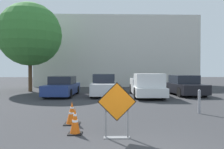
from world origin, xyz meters
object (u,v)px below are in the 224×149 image
(traffic_cone_second, at_px, (72,113))
(bollard_nearest, at_px, (199,101))
(pickup_truck, at_px, (147,86))
(traffic_cone_nearest, at_px, (75,121))
(parked_car_second, at_px, (104,86))
(parked_car_nearest, at_px, (62,87))
(parked_car_third, at_px, (184,86))
(road_closed_sign, at_px, (117,107))

(traffic_cone_second, height_order, bollard_nearest, bollard_nearest)
(bollard_nearest, bearing_deg, pickup_truck, 100.59)
(traffic_cone_nearest, relative_size, pickup_truck, 0.14)
(parked_car_second, bearing_deg, traffic_cone_second, 84.10)
(parked_car_nearest, bearing_deg, traffic_cone_second, 106.00)
(traffic_cone_nearest, xyz_separation_m, parked_car_third, (6.63, 9.77, 0.31))
(parked_car_nearest, distance_m, bollard_nearest, 9.67)
(parked_car_second, relative_size, bollard_nearest, 4.40)
(road_closed_sign, relative_size, parked_car_second, 0.34)
(traffic_cone_nearest, height_order, parked_car_nearest, parked_car_nearest)
(parked_car_second, xyz_separation_m, parked_car_third, (5.92, 0.14, -0.03))
(bollard_nearest, bearing_deg, traffic_cone_second, -161.59)
(road_closed_sign, xyz_separation_m, pickup_truck, (2.50, 9.17, -0.11))
(traffic_cone_second, distance_m, parked_car_third, 11.05)
(traffic_cone_second, bearing_deg, traffic_cone_nearest, -76.85)
(traffic_cone_nearest, bearing_deg, pickup_truck, 67.27)
(road_closed_sign, bearing_deg, parked_car_nearest, 109.02)
(parked_car_nearest, xyz_separation_m, pickup_truck, (5.91, -0.74, 0.08))
(traffic_cone_second, xyz_separation_m, bollard_nearest, (5.03, 1.67, 0.16))
(traffic_cone_second, bearing_deg, pickup_truck, 62.65)
(traffic_cone_second, distance_m, parked_car_second, 8.55)
(traffic_cone_second, height_order, parked_car_nearest, parked_car_nearest)
(road_closed_sign, height_order, parked_car_second, parked_car_second)
(road_closed_sign, bearing_deg, traffic_cone_nearest, 159.37)
(traffic_cone_nearest, height_order, pickup_truck, pickup_truck)
(traffic_cone_second, height_order, pickup_truck, pickup_truck)
(traffic_cone_nearest, xyz_separation_m, pickup_truck, (3.66, 8.73, 0.36))
(traffic_cone_nearest, relative_size, traffic_cone_second, 0.98)
(parked_car_second, bearing_deg, bollard_nearest, 121.42)
(traffic_cone_nearest, bearing_deg, parked_car_nearest, 103.37)
(parked_car_nearest, bearing_deg, parked_car_second, -174.38)
(parked_car_third, bearing_deg, road_closed_sign, 57.88)
(pickup_truck, distance_m, bollard_nearest, 6.02)
(traffic_cone_nearest, bearing_deg, traffic_cone_second, 103.15)
(road_closed_sign, distance_m, bollard_nearest, 4.86)
(road_closed_sign, xyz_separation_m, traffic_cone_second, (-1.43, 1.58, -0.47))
(pickup_truck, xyz_separation_m, bollard_nearest, (1.11, -5.92, -0.19))
(traffic_cone_nearest, bearing_deg, road_closed_sign, -20.63)
(traffic_cone_second, relative_size, parked_car_nearest, 0.17)
(road_closed_sign, xyz_separation_m, traffic_cone_nearest, (-1.16, 0.44, -0.47))
(traffic_cone_second, relative_size, parked_car_second, 0.17)
(traffic_cone_second, relative_size, bollard_nearest, 0.75)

